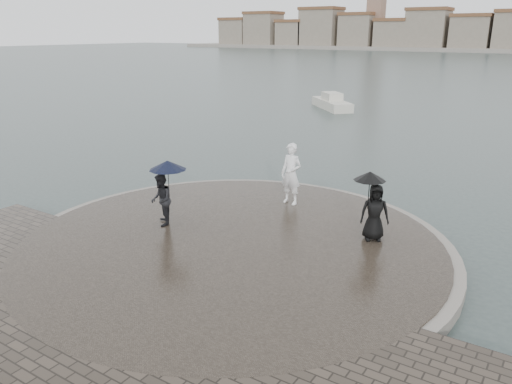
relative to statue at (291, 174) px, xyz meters
The scene contains 7 objects.
ground 7.37m from the statue, 88.72° to the right, with size 400.00×400.00×0.00m, color #2B3835.
kerb_ring 3.94m from the statue, 87.52° to the right, with size 12.50×12.50×0.32m, color gray.
quay_tip 3.93m from the statue, 87.52° to the right, with size 11.90×11.90×0.36m, color #2D261E.
statue is the anchor object (origin of this frame).
visitor_left 4.47m from the statue, 120.08° to the right, with size 1.29×1.15×2.04m.
visitor_right 3.74m from the statue, 22.56° to the right, with size 1.18×0.97×1.95m.
boats 32.95m from the statue, 87.82° to the left, with size 26.33×22.89×1.50m.
Camera 1 is at (7.75, -7.06, 6.03)m, focal length 35.00 mm.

